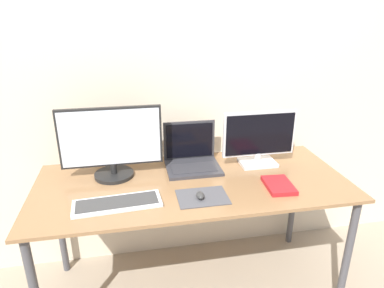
{
  "coord_description": "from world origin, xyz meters",
  "views": [
    {
      "loc": [
        -0.32,
        -1.26,
        1.62
      ],
      "look_at": [
        0.01,
        0.43,
        0.93
      ],
      "focal_mm": 32.0,
      "sensor_mm": 36.0,
      "label": 1
    }
  ],
  "objects_px": {
    "mouse": "(201,195)",
    "keyboard": "(117,203)",
    "book": "(279,185)",
    "laptop": "(192,156)",
    "monitor_right": "(259,139)",
    "monitor_left": "(111,143)"
  },
  "relations": [
    {
      "from": "laptop",
      "to": "keyboard",
      "type": "height_order",
      "value": "laptop"
    },
    {
      "from": "monitor_right",
      "to": "laptop",
      "type": "relative_size",
      "value": 1.4
    },
    {
      "from": "keyboard",
      "to": "monitor_left",
      "type": "bearing_deg",
      "value": 93.67
    },
    {
      "from": "keyboard",
      "to": "mouse",
      "type": "xyz_separation_m",
      "value": [
        0.4,
        -0.02,
        0.01
      ]
    },
    {
      "from": "mouse",
      "to": "book",
      "type": "distance_m",
      "value": 0.43
    },
    {
      "from": "monitor_left",
      "to": "book",
      "type": "bearing_deg",
      "value": -19.25
    },
    {
      "from": "monitor_right",
      "to": "keyboard",
      "type": "distance_m",
      "value": 0.9
    },
    {
      "from": "monitor_right",
      "to": "mouse",
      "type": "height_order",
      "value": "monitor_right"
    },
    {
      "from": "monitor_left",
      "to": "laptop",
      "type": "xyz_separation_m",
      "value": [
        0.45,
        0.05,
        -0.14
      ]
    },
    {
      "from": "monitor_right",
      "to": "laptop",
      "type": "bearing_deg",
      "value": 172.98
    },
    {
      "from": "monitor_left",
      "to": "keyboard",
      "type": "bearing_deg",
      "value": -86.33
    },
    {
      "from": "monitor_right",
      "to": "monitor_left",
      "type": "bearing_deg",
      "value": -180.0
    },
    {
      "from": "monitor_right",
      "to": "book",
      "type": "height_order",
      "value": "monitor_right"
    },
    {
      "from": "keyboard",
      "to": "mouse",
      "type": "relative_size",
      "value": 6.81
    },
    {
      "from": "monitor_right",
      "to": "keyboard",
      "type": "relative_size",
      "value": 1.02
    },
    {
      "from": "mouse",
      "to": "book",
      "type": "xyz_separation_m",
      "value": [
        0.43,
        0.04,
        -0.01
      ]
    },
    {
      "from": "keyboard",
      "to": "book",
      "type": "relative_size",
      "value": 2.05
    },
    {
      "from": "keyboard",
      "to": "book",
      "type": "xyz_separation_m",
      "value": [
        0.83,
        0.02,
        0.0
      ]
    },
    {
      "from": "mouse",
      "to": "keyboard",
      "type": "bearing_deg",
      "value": 176.96
    },
    {
      "from": "keyboard",
      "to": "mouse",
      "type": "height_order",
      "value": "mouse"
    },
    {
      "from": "mouse",
      "to": "book",
      "type": "bearing_deg",
      "value": 5.35
    },
    {
      "from": "laptop",
      "to": "book",
      "type": "relative_size",
      "value": 1.5
    }
  ]
}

